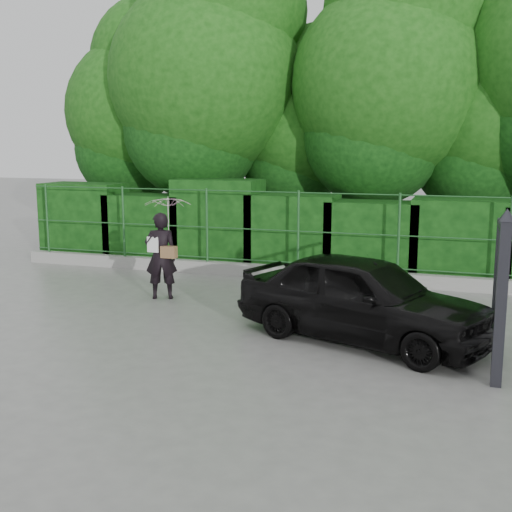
% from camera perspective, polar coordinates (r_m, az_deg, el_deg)
% --- Properties ---
extents(ground, '(80.00, 80.00, 0.00)m').
position_cam_1_polar(ground, '(11.15, -4.20, -6.56)').
color(ground, gray).
extents(kerb, '(14.00, 0.25, 0.30)m').
position_cam_1_polar(kerb, '(15.24, 2.28, -1.45)').
color(kerb, '#9E9E99').
rests_on(kerb, ground).
extents(fence, '(14.13, 0.06, 1.80)m').
position_cam_1_polar(fence, '(15.01, 3.12, 2.43)').
color(fence, '#215626').
rests_on(fence, kerb).
extents(hedge, '(14.20, 1.20, 2.26)m').
position_cam_1_polar(hedge, '(16.10, 2.73, 2.15)').
color(hedge, black).
rests_on(hedge, ground).
extents(trees, '(17.10, 6.15, 8.08)m').
position_cam_1_polar(trees, '(17.90, 8.98, 14.51)').
color(trees, black).
rests_on(trees, ground).
extents(gate, '(0.22, 2.33, 2.36)m').
position_cam_1_polar(gate, '(9.36, 20.85, -2.91)').
color(gate, '#26262C').
rests_on(gate, ground).
extents(woman, '(1.01, 0.97, 2.12)m').
position_cam_1_polar(woman, '(13.20, -8.07, 2.08)').
color(woman, black).
rests_on(woman, ground).
extents(car, '(4.52, 3.03, 1.43)m').
position_cam_1_polar(car, '(10.49, 9.45, -3.69)').
color(car, black).
rests_on(car, ground).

